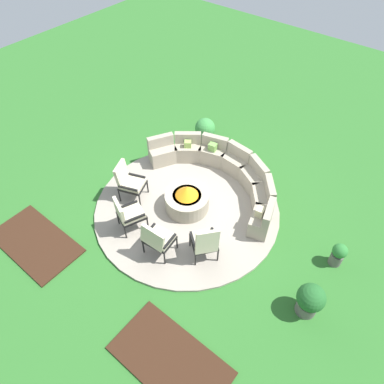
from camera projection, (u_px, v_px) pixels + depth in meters
name	position (u px, v px, depth m)	size (l,w,h in m)	color
ground_plane	(187.00, 209.00, 9.05)	(24.00, 24.00, 0.00)	#2D6B28
patio_circle	(187.00, 208.00, 9.03)	(4.64, 4.64, 0.06)	#9E9384
mulch_bed_left	(36.00, 242.00, 8.31)	(2.19, 1.19, 0.04)	#382114
mulch_bed_right	(170.00, 360.00, 6.51)	(2.19, 1.19, 0.04)	#382114
fire_pit	(187.00, 199.00, 8.80)	(1.10, 1.10, 0.73)	#9E937F
curved_stone_bench	(223.00, 171.00, 9.44)	(4.09, 1.96, 0.81)	#9E937F
lounge_chair_front_left	(129.00, 181.00, 8.88)	(0.76, 0.72, 1.05)	black
lounge_chair_front_right	(128.00, 213.00, 8.18)	(0.71, 0.76, 1.00)	black
lounge_chair_back_left	(157.00, 238.00, 7.68)	(0.69, 0.60, 1.03)	black
lounge_chair_back_right	(205.00, 241.00, 7.61)	(0.78, 0.79, 1.08)	black
potted_plant_0	(310.00, 300.00, 6.87)	(0.56, 0.56, 0.81)	#605B56
potted_plant_1	(338.00, 254.00, 7.72)	(0.33, 0.33, 0.62)	#605B56
potted_plant_2	(205.00, 130.00, 10.59)	(0.60, 0.60, 0.81)	#605B56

